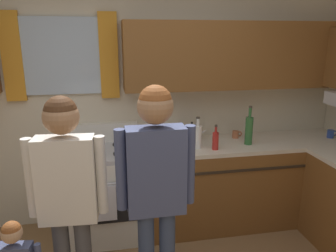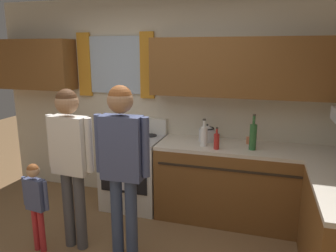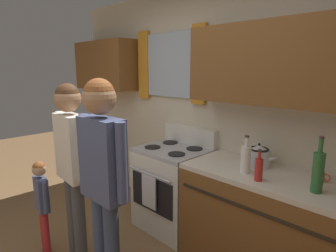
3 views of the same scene
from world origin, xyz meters
The scene contains 10 objects.
back_wall_unit centered at (0.07, 1.82, 1.48)m, with size 4.60×0.42×2.60m.
stove_oven centered at (-0.28, 1.54, 0.47)m, with size 0.71×0.67×1.10m.
bottle_wine_green centered at (1.17, 1.46, 1.05)m, with size 0.08×0.08×0.39m.
bottle_milk_white centered at (0.63, 1.44, 1.02)m, with size 0.08×0.08×0.31m.
bottle_sauce_red centered at (0.79, 1.36, 0.99)m, with size 0.06×0.06×0.25m.
cup_terracotta centered at (1.13, 1.68, 0.94)m, with size 0.11×0.07×0.08m.
stovetop_kettle centered at (0.63, 1.66, 1.00)m, with size 0.27×0.20×0.21m.
adult_holding_child centered at (-0.49, 0.51, 1.02)m, with size 0.50×0.22×1.62m.
adult_in_plaid centered at (0.08, 0.46, 1.05)m, with size 0.52×0.23×1.67m.
small_child centered at (-0.80, 0.34, 0.57)m, with size 0.31×0.12×0.92m.
Camera 3 is at (1.73, -0.55, 1.74)m, focal length 30.25 mm.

